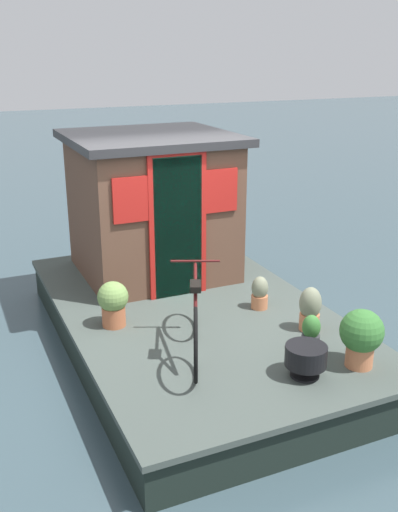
# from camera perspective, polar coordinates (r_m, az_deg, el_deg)

# --- Properties ---
(ground_plane) EXTENTS (60.00, 60.00, 0.00)m
(ground_plane) POSITION_cam_1_polar(r_m,az_deg,el_deg) (7.11, -0.67, -8.53)
(ground_plane) COLOR #384C54
(houseboat_deck) EXTENTS (4.82, 2.88, 0.48)m
(houseboat_deck) POSITION_cam_1_polar(r_m,az_deg,el_deg) (7.00, -0.67, -6.78)
(houseboat_deck) COLOR #424C47
(houseboat_deck) RESTS_ON ground_plane
(houseboat_cabin) EXTENTS (1.96, 2.04, 1.84)m
(houseboat_cabin) POSITION_cam_1_polar(r_m,az_deg,el_deg) (7.73, -4.56, 4.99)
(houseboat_cabin) COLOR brown
(houseboat_cabin) RESTS_ON houseboat_deck
(bicycle) EXTENTS (1.55, 0.75, 0.83)m
(bicycle) POSITION_cam_1_polar(r_m,az_deg,el_deg) (5.76, -0.34, -5.95)
(bicycle) COLOR black
(bicycle) RESTS_ON houseboat_deck
(potted_plant_ivy) EXTENTS (0.41, 0.41, 0.57)m
(potted_plant_ivy) POSITION_cam_1_polar(r_m,az_deg,el_deg) (5.75, 15.41, -7.40)
(potted_plant_ivy) COLOR #C6754C
(potted_plant_ivy) RESTS_ON houseboat_deck
(potted_plant_geranium) EXTENTS (0.19, 0.19, 0.39)m
(potted_plant_geranium) POSITION_cam_1_polar(r_m,az_deg,el_deg) (6.85, 5.89, -3.57)
(potted_plant_geranium) COLOR #C6754C
(potted_plant_geranium) RESTS_ON houseboat_deck
(potted_plant_sage) EXTENTS (0.24, 0.24, 0.48)m
(potted_plant_sage) POSITION_cam_1_polar(r_m,az_deg,el_deg) (6.39, 10.67, -5.02)
(potted_plant_sage) COLOR #C6754C
(potted_plant_sage) RESTS_ON houseboat_deck
(potted_plant_lavender) EXTENTS (0.33, 0.33, 0.51)m
(potted_plant_lavender) POSITION_cam_1_polar(r_m,az_deg,el_deg) (6.42, -8.29, -4.44)
(potted_plant_lavender) COLOR #B2603D
(potted_plant_lavender) RESTS_ON houseboat_deck
(potted_plant_fern) EXTENTS (0.18, 0.18, 0.38)m
(potted_plant_fern) POSITION_cam_1_polar(r_m,az_deg,el_deg) (5.98, 10.76, -7.36)
(potted_plant_fern) COLOR #38383D
(potted_plant_fern) RESTS_ON houseboat_deck
(charcoal_grill) EXTENTS (0.39, 0.39, 0.31)m
(charcoal_grill) POSITION_cam_1_polar(r_m,az_deg,el_deg) (5.53, 10.29, -9.54)
(charcoal_grill) COLOR black
(charcoal_grill) RESTS_ON houseboat_deck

